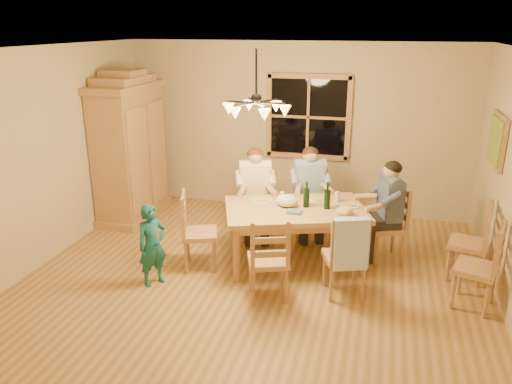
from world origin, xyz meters
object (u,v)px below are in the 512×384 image
(adult_slate_man, at_px, (389,199))
(chair_spare_back, at_px, (466,255))
(chair_near_left, at_px, (268,273))
(adult_plaid_man, at_px, (310,181))
(dining_table, at_px, (295,215))
(adult_woman, at_px, (255,183))
(armoire, at_px, (130,152))
(chair_near_right, at_px, (344,269))
(chair_far_left, at_px, (255,219))
(wine_bottle_b, at_px, (327,196))
(child, at_px, (152,245))
(chair_spare_front, at_px, (474,281))
(chandelier, at_px, (256,107))
(chair_far_right, at_px, (308,217))
(chair_end_left, at_px, (200,245))
(chair_end_right, at_px, (386,238))

(adult_slate_man, xyz_separation_m, chair_spare_back, (0.94, -0.28, -0.54))
(chair_near_left, relative_size, adult_plaid_man, 1.13)
(dining_table, distance_m, adult_woman, 0.94)
(armoire, bearing_deg, chair_near_left, -35.83)
(chair_near_right, relative_size, adult_woman, 1.13)
(chair_near_right, bearing_deg, chair_far_left, 117.90)
(wine_bottle_b, xyz_separation_m, child, (-1.90, -1.02, -0.43))
(chair_spare_back, bearing_deg, chair_near_right, 130.81)
(child, bearing_deg, dining_table, -21.18)
(chair_near_right, distance_m, chair_spare_back, 1.58)
(chair_spare_front, xyz_separation_m, chair_spare_back, (0.00, 0.66, 0.00))
(chandelier, bearing_deg, armoire, 148.05)
(adult_woman, relative_size, adult_plaid_man, 1.00)
(dining_table, relative_size, chair_spare_back, 2.01)
(chandelier, xyz_separation_m, adult_slate_man, (1.51, 0.91, -1.24))
(chair_far_right, relative_size, child, 1.00)
(wine_bottle_b, xyz_separation_m, chair_spare_front, (1.69, -0.61, -0.62))
(chair_near_left, bearing_deg, child, 161.88)
(chair_near_right, relative_size, adult_plaid_man, 1.13)
(armoire, xyz_separation_m, wine_bottle_b, (3.18, -0.94, -0.13))
(chair_near_right, height_order, chair_spare_back, same)
(chair_near_left, relative_size, chair_end_left, 1.00)
(chair_spare_back, bearing_deg, adult_slate_man, 86.01)
(chair_end_right, bearing_deg, adult_slate_man, 96.79)
(adult_woman, bearing_deg, armoire, -30.18)
(chair_far_left, bearing_deg, chair_spare_back, 150.03)
(chair_end_left, xyz_separation_m, chair_spare_front, (3.20, -0.13, 0.00))
(chair_end_right, relative_size, child, 1.00)
(armoire, relative_size, chair_spare_back, 2.32)
(chair_far_right, xyz_separation_m, adult_plaid_man, (0.00, 0.00, 0.54))
(chandelier, height_order, dining_table, chandelier)
(chair_end_right, bearing_deg, chair_far_right, 46.64)
(chair_end_right, bearing_deg, chair_far_left, 63.43)
(chair_near_left, bearing_deg, dining_table, 62.10)
(dining_table, bearing_deg, chair_spare_back, 3.48)
(chair_spare_back, bearing_deg, chair_near_left, 127.80)
(dining_table, relative_size, chair_end_left, 2.01)
(chair_far_left, distance_m, chair_spare_front, 2.99)
(adult_plaid_man, distance_m, chair_spare_front, 2.54)
(chair_end_right, relative_size, chair_spare_back, 1.00)
(chair_near_left, distance_m, wine_bottle_b, 1.27)
(adult_slate_man, xyz_separation_m, child, (-2.64, -1.36, -0.35))
(chair_spare_back, bearing_deg, dining_table, 106.01)
(dining_table, relative_size, adult_woman, 2.27)
(dining_table, bearing_deg, child, -147.72)
(chair_end_right, distance_m, child, 2.98)
(chair_far_left, relative_size, chair_end_right, 1.00)
(dining_table, bearing_deg, chair_far_left, 137.67)
(chair_far_left, relative_size, adult_woman, 1.13)
(adult_slate_man, bearing_deg, adult_woman, 63.43)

